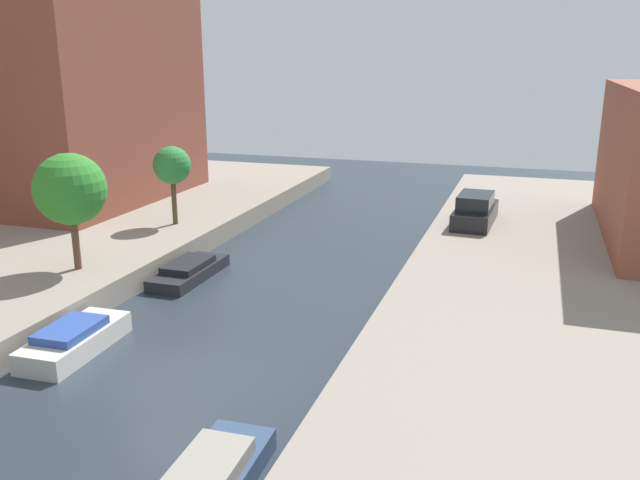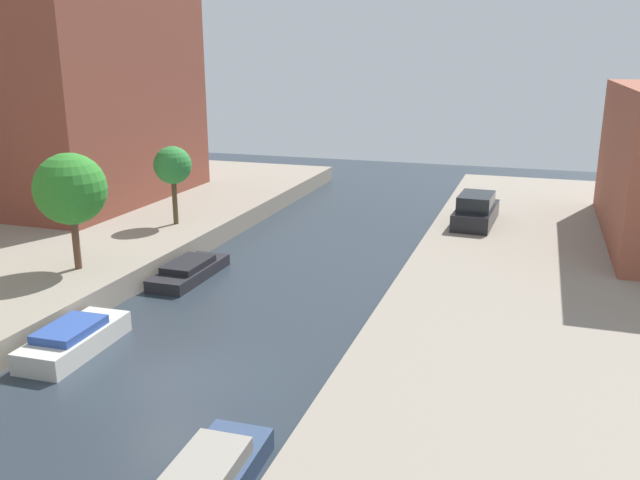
{
  "view_description": "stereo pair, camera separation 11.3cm",
  "coord_description": "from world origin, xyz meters",
  "px_view_note": "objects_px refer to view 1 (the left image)",
  "views": [
    {
      "loc": [
        9.6,
        -15.22,
        9.22
      ],
      "look_at": [
        1.45,
        9.65,
        1.8
      ],
      "focal_mm": 36.78,
      "sensor_mm": 36.0,
      "label": 1
    },
    {
      "loc": [
        9.7,
        -15.18,
        9.22
      ],
      "look_at": [
        1.45,
        9.65,
        1.8
      ],
      "focal_mm": 36.78,
      "sensor_mm": 36.0,
      "label": 2
    }
  ],
  "objects_px": {
    "street_tree_4": "(172,166)",
    "moored_boat_left_2": "(75,340)",
    "street_tree_3": "(70,189)",
    "moored_boat_left_3": "(189,271)",
    "parked_car": "(475,211)"
  },
  "relations": [
    {
      "from": "street_tree_4",
      "to": "moored_boat_left_3",
      "type": "bearing_deg",
      "value": -54.64
    },
    {
      "from": "street_tree_4",
      "to": "parked_car",
      "type": "bearing_deg",
      "value": 18.3
    },
    {
      "from": "street_tree_3",
      "to": "moored_boat_left_2",
      "type": "height_order",
      "value": "street_tree_3"
    },
    {
      "from": "street_tree_3",
      "to": "moored_boat_left_2",
      "type": "xyz_separation_m",
      "value": [
        3.4,
        -4.69,
        -3.79
      ]
    },
    {
      "from": "street_tree_3",
      "to": "street_tree_4",
      "type": "height_order",
      "value": "street_tree_3"
    },
    {
      "from": "street_tree_4",
      "to": "moored_boat_left_3",
      "type": "height_order",
      "value": "street_tree_4"
    },
    {
      "from": "parked_car",
      "to": "moored_boat_left_2",
      "type": "bearing_deg",
      "value": -122.77
    },
    {
      "from": "moored_boat_left_3",
      "to": "street_tree_3",
      "type": "bearing_deg",
      "value": -139.01
    },
    {
      "from": "street_tree_4",
      "to": "moored_boat_left_2",
      "type": "distance_m",
      "value": 13.19
    },
    {
      "from": "moored_boat_left_2",
      "to": "moored_boat_left_3",
      "type": "relative_size",
      "value": 0.91
    },
    {
      "from": "parked_car",
      "to": "moored_boat_left_3",
      "type": "relative_size",
      "value": 1.05
    },
    {
      "from": "moored_boat_left_3",
      "to": "moored_boat_left_2",
      "type": "bearing_deg",
      "value": -89.37
    },
    {
      "from": "street_tree_3",
      "to": "street_tree_4",
      "type": "bearing_deg",
      "value": 90.0
    },
    {
      "from": "street_tree_4",
      "to": "moored_boat_left_2",
      "type": "height_order",
      "value": "street_tree_4"
    },
    {
      "from": "moored_boat_left_3",
      "to": "street_tree_4",
      "type": "bearing_deg",
      "value": 125.36
    }
  ]
}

